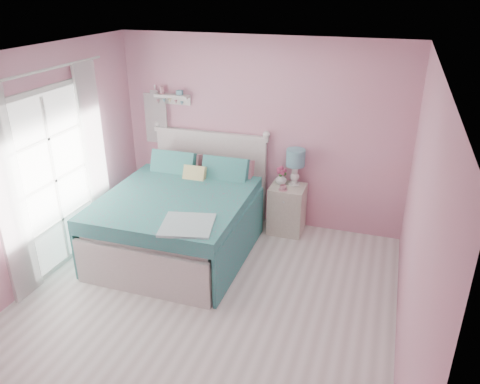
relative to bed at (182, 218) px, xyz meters
The scene contains 13 objects.
floor 1.42m from the bed, 57.91° to the right, with size 4.50×4.50×0.00m, color beige.
room_shell 1.79m from the bed, 57.91° to the right, with size 4.50×4.50×4.50m.
bed is the anchor object (origin of this frame).
nightstand 1.47m from the bed, 35.57° to the left, with size 0.47×0.46×0.68m.
table_lamp 1.69m from the bed, 37.15° to the left, with size 0.25×0.25×0.50m.
vase 1.45m from the bed, 40.15° to the left, with size 0.16×0.16×0.16m, color white.
teacup 1.39m from the bed, 32.07° to the left, with size 0.09×0.09×0.07m, color #BE7F90.
roses 1.48m from the bed, 40.08° to the left, with size 0.14×0.11×0.12m.
wall_shelf 1.77m from the bed, 117.92° to the left, with size 0.50×0.15×0.25m.
hanging_dress 1.65m from the bed, 128.81° to the left, with size 0.34×0.03×0.72m, color white.
french_door 1.60m from the bed, 149.13° to the right, with size 0.04×1.32×2.16m.
curtain_near 2.06m from the bed, 128.83° to the right, with size 0.04×0.40×2.32m, color white.
curtain_far 1.42m from the bed, behind, with size 0.04×0.40×2.32m, color white.
Camera 1 is at (1.68, -3.70, 3.21)m, focal length 35.00 mm.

